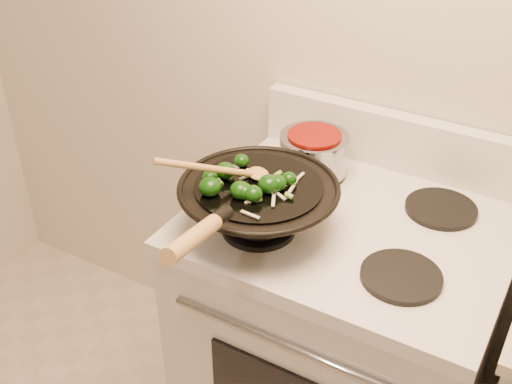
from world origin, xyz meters
The scene contains 5 objects.
stove centered at (-0.10, 1.17, 0.47)m, with size 0.78×0.67×1.08m.
wok centered at (-0.28, 1.02, 1.00)m, with size 0.38×0.63×0.25m.
stirfry centered at (-0.30, 0.99, 1.07)m, with size 0.25×0.22×0.04m.
wooden_spoon centered at (-0.34, 0.99, 1.09)m, with size 0.19×0.25×0.11m.
saucepan centered at (-0.28, 1.32, 0.99)m, with size 0.19×0.30×0.11m.
Camera 1 is at (0.34, -0.07, 1.85)m, focal length 45.00 mm.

